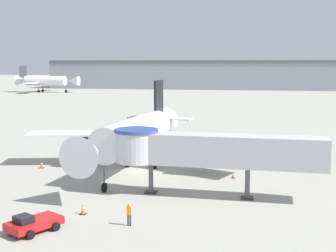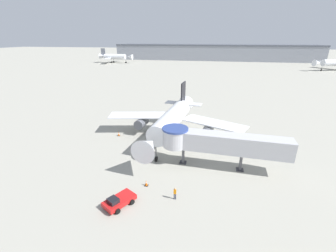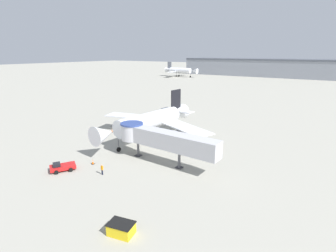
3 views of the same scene
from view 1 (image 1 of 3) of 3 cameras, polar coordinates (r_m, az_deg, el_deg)
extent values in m
plane|color=#9E9B8E|center=(53.44, -3.48, -5.42)|extent=(800.00, 800.00, 0.00)
cylinder|color=silver|center=(51.91, -4.11, -0.95)|extent=(5.36, 16.98, 3.60)
cone|color=silver|center=(41.19, -9.66, -3.31)|extent=(4.00, 4.32, 3.60)
cone|color=silver|center=(60.94, -1.05, 0.35)|extent=(4.16, 5.76, 3.60)
cube|color=silver|center=(57.30, -10.78, -0.89)|extent=(12.88, 6.61, 0.22)
cube|color=silver|center=(52.25, 5.03, -1.61)|extent=(12.91, 8.82, 0.22)
cube|color=black|center=(60.36, -1.13, 3.38)|extent=(0.60, 3.39, 4.68)
cube|color=silver|center=(61.12, -0.98, 0.97)|extent=(8.55, 3.24, 0.18)
cylinder|color=#565960|center=(56.19, -10.29, -2.33)|extent=(2.33, 3.58, 1.98)
cylinder|color=#565960|center=(51.70, 3.74, -3.09)|extent=(2.33, 3.58, 1.98)
cylinder|color=#4C4C51|center=(44.67, -7.80, -6.13)|extent=(0.18, 0.18, 2.07)
cylinder|color=black|center=(44.93, -7.77, -7.42)|extent=(0.35, 0.92, 0.90)
cylinder|color=#4C4C51|center=(54.88, -4.94, -3.50)|extent=(0.22, 0.22, 2.07)
cylinder|color=black|center=(55.09, -4.93, -4.55)|extent=(0.49, 0.94, 0.90)
cylinder|color=#4C4C51|center=(53.84, -1.70, -3.69)|extent=(0.22, 0.22, 2.07)
cylinder|color=black|center=(54.05, -1.69, -4.77)|extent=(0.49, 0.94, 0.90)
cube|color=#B7B7BC|center=(42.22, 7.41, -2.99)|extent=(17.26, 3.41, 2.80)
cylinder|color=#B7B7BC|center=(43.77, -3.86, -2.57)|extent=(3.90, 3.90, 2.80)
cylinder|color=navy|center=(43.52, -3.87, -0.56)|extent=(4.10, 4.09, 0.30)
cylinder|color=#56565B|center=(44.01, -2.10, -6.31)|extent=(0.44, 0.44, 2.92)
cube|color=#333338|center=(44.37, -2.09, -8.07)|extent=(1.10, 1.10, 0.12)
cylinder|color=#56565B|center=(42.74, 9.65, -6.84)|extent=(0.44, 0.44, 2.92)
cube|color=#333338|center=(43.11, 9.61, -8.64)|extent=(1.10, 1.10, 0.12)
cube|color=red|center=(35.83, -15.98, -11.34)|extent=(3.73, 4.36, 0.57)
cube|color=black|center=(35.22, -17.21, -10.80)|extent=(1.60, 1.56, 0.51)
cylinder|color=black|center=(36.23, -18.32, -11.69)|extent=(0.61, 0.72, 0.64)
cylinder|color=black|center=(34.56, -16.48, -12.57)|extent=(0.61, 0.72, 0.64)
cylinder|color=black|center=(37.30, -15.48, -11.01)|extent=(0.61, 0.72, 0.64)
cylinder|color=black|center=(35.67, -13.56, -11.82)|extent=(0.61, 0.72, 0.64)
cube|color=black|center=(56.43, -15.13, -4.95)|extent=(0.51, 0.51, 0.04)
cone|color=orange|center=(56.34, -15.15, -4.54)|extent=(0.35, 0.35, 0.79)
cylinder|color=white|center=(56.32, -15.15, -4.44)|extent=(0.19, 0.19, 0.09)
cube|color=black|center=(50.29, 7.97, -6.29)|extent=(0.41, 0.41, 0.04)
cone|color=orange|center=(50.21, 7.97, -5.91)|extent=(0.28, 0.28, 0.64)
cylinder|color=white|center=(50.19, 7.98, -5.83)|extent=(0.16, 0.16, 0.08)
cube|color=black|center=(38.96, -10.32, -10.51)|extent=(0.50, 0.50, 0.04)
cone|color=orange|center=(38.84, -10.34, -9.93)|extent=(0.34, 0.34, 0.77)
cylinder|color=white|center=(38.81, -10.34, -9.80)|extent=(0.19, 0.19, 0.09)
cylinder|color=#1E2338|center=(35.83, -4.89, -11.37)|extent=(0.12, 0.12, 0.83)
cylinder|color=#1E2338|center=(35.80, -4.62, -11.39)|extent=(0.12, 0.12, 0.83)
cube|color=orange|center=(35.58, -4.77, -10.25)|extent=(0.34, 0.21, 0.66)
sphere|color=tan|center=(35.45, -4.78, -9.57)|extent=(0.23, 0.23, 0.23)
cylinder|color=silver|center=(201.72, -14.73, 5.36)|extent=(17.72, 4.53, 3.96)
cone|color=silver|center=(196.52, -11.42, 5.41)|extent=(4.49, 4.10, 3.96)
cone|color=silver|center=(206.41, -17.28, 5.31)|extent=(6.07, 4.15, 3.96)
cube|color=silver|center=(195.91, -16.33, 5.04)|extent=(7.48, 12.27, 0.22)
cube|color=silver|center=(209.69, -14.36, 5.26)|extent=(8.10, 12.31, 0.22)
cube|color=slate|center=(206.17, -17.25, 6.31)|extent=(3.63, 0.36, 5.15)
cube|color=silver|center=(206.53, -17.36, 5.50)|extent=(2.79, 7.88, 0.18)
cylinder|color=#4C4C51|center=(198.04, -12.34, 4.49)|extent=(0.18, 0.18, 2.28)
cylinder|color=black|center=(198.10, -12.33, 4.16)|extent=(1.11, 0.30, 1.10)
cylinder|color=#4C4C51|center=(201.25, -15.49, 4.44)|extent=(0.22, 0.22, 2.28)
cylinder|color=black|center=(201.31, -15.47, 4.12)|extent=(1.11, 0.44, 1.10)
cylinder|color=#4C4C51|center=(204.43, -15.03, 4.50)|extent=(0.22, 0.22, 2.28)
cylinder|color=black|center=(204.49, -15.02, 4.18)|extent=(1.11, 0.44, 1.10)
cube|color=gray|center=(225.85, 8.06, 6.08)|extent=(173.96, 27.41, 12.15)
cube|color=#4C515B|center=(225.77, 8.09, 7.77)|extent=(173.96, 27.96, 1.20)
camera|label=2|loc=(13.13, -17.61, 39.79)|focal=24.00mm
camera|label=3|loc=(22.25, 82.03, 17.41)|focal=28.00mm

